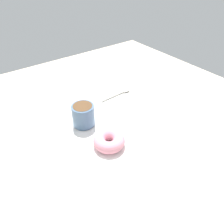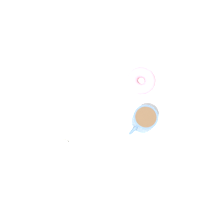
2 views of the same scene
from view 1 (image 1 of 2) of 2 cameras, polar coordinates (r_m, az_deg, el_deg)
The scene contains 5 objects.
ground_plane at distance 80.43cm, azimuth 0.65°, elevation -1.88°, with size 120.00×120.00×2.00cm, color beige.
napkin at distance 79.72cm, azimuth 0.00°, elevation -1.24°, with size 35.79×35.79×0.30cm, color white.
coffee_cup at distance 74.73cm, azimuth -7.47°, elevation -0.60°, with size 8.82×9.08×7.67cm.
donut at distance 67.43cm, azimuth -0.76°, elevation -7.51°, with size 9.83×9.83×3.77cm, color pink.
spoon at distance 92.67cm, azimuth 2.66°, elevation 5.16°, with size 14.88×2.55×0.90cm.
Camera 1 is at (-37.93, -49.96, 49.35)cm, focal length 35.00 mm.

